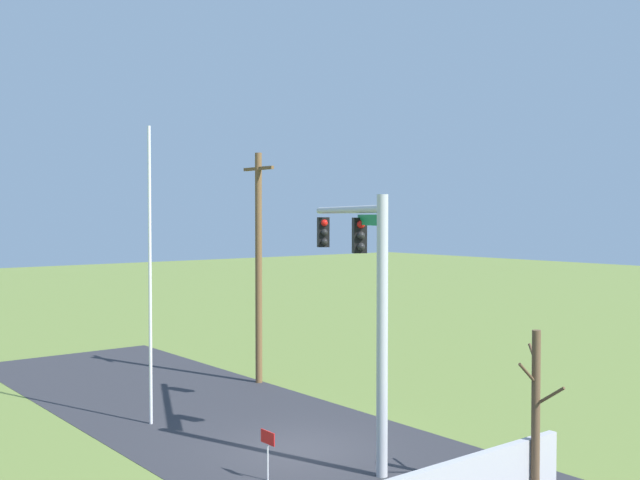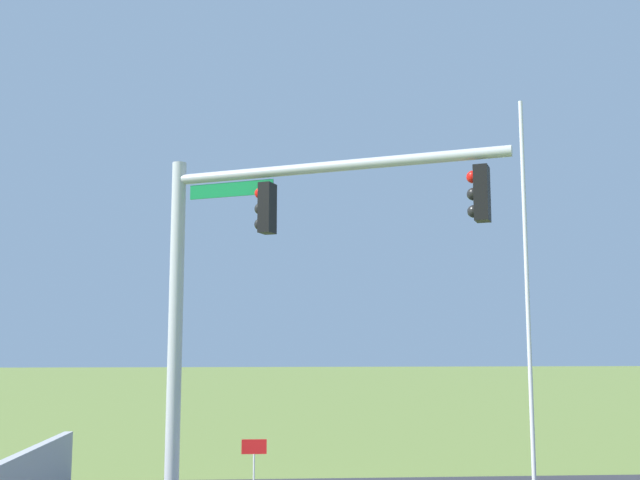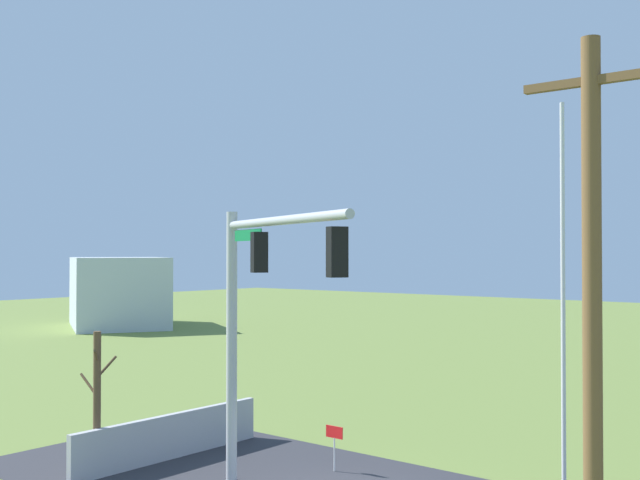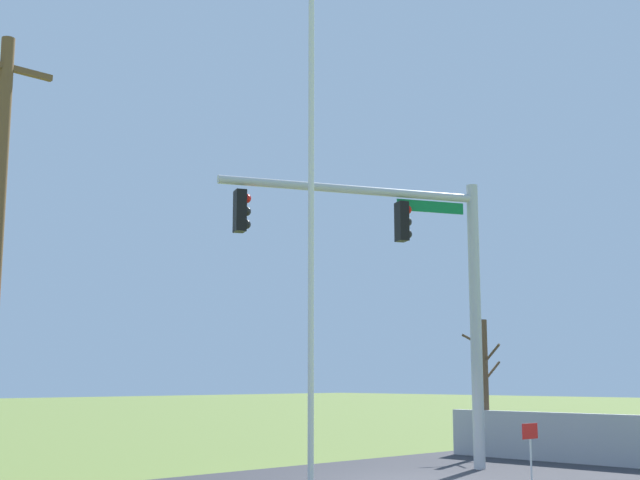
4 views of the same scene
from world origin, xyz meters
TOP-DOWN VIEW (x-y plane):
  - signal_mast at (1.55, 1.02)m, footprint 6.09×2.96m
  - flagpole at (-4.78, -2.04)m, footprint 0.10×0.10m
  - open_sign at (1.57, -2.05)m, footprint 0.56×0.04m

SIDE VIEW (x-z plane):
  - open_sign at x=1.57m, z-range 0.30..1.52m
  - flagpole at x=-4.78m, z-range 0.00..9.17m
  - signal_mast at x=1.55m, z-range 1.35..8.30m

